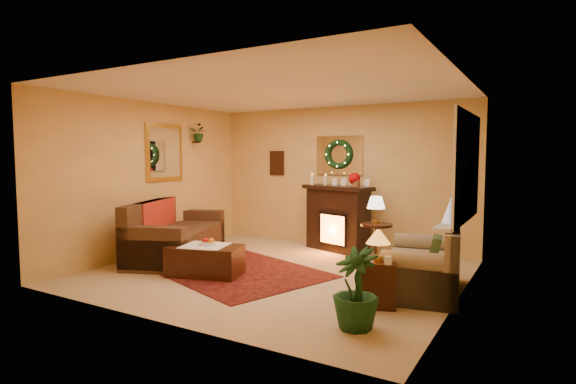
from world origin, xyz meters
The scene contains 31 objects.
floor centered at (0.00, 0.00, 0.00)m, with size 5.00×5.00×0.00m, color beige.
ceiling centered at (0.00, 0.00, 2.60)m, with size 5.00×5.00×0.00m, color white.
wall_back centered at (0.00, 2.25, 1.30)m, with size 5.00×5.00×0.00m, color #EFD88C.
wall_front centered at (0.00, -2.25, 1.30)m, with size 5.00×5.00×0.00m, color #EFD88C.
wall_left centered at (-2.50, 0.00, 1.30)m, with size 4.50×4.50×0.00m, color #EFD88C.
wall_right centered at (2.50, 0.00, 1.30)m, with size 4.50×4.50×0.00m, color #EFD88C.
area_rug centered at (-0.54, -0.23, 0.01)m, with size 2.52×1.89×0.01m, color #470A13.
sofa centered at (-1.94, 0.03, 0.43)m, with size 0.98×2.22×0.96m, color #55311A.
red_throw centered at (-2.02, 0.20, 0.46)m, with size 0.77×1.26×0.02m, color #BA2500.
fireplace centered at (0.15, 1.85, 0.55)m, with size 1.19×0.38×1.10m, color black.
poinsettia centered at (0.47, 1.83, 1.30)m, with size 0.20×0.20×0.20m, color #B00508.
mantel_candle_a centered at (-0.33, 1.80, 1.26)m, with size 0.06×0.06×0.19m, color white.
mantel_candle_b centered at (-0.07, 1.80, 1.26)m, with size 0.06×0.06×0.18m, color beige.
mantel_mirror centered at (0.00, 2.23, 1.70)m, with size 0.92×0.02×0.72m, color white.
wreath centered at (0.00, 2.19, 1.72)m, with size 0.55×0.55×0.11m, color #194719.
wall_art centered at (-1.35, 2.23, 1.55)m, with size 0.32×0.03×0.48m, color #381E11.
gold_mirror centered at (-2.48, 0.30, 1.75)m, with size 0.03×0.84×1.00m, color gold.
hanging_plant centered at (-2.34, 1.05, 1.97)m, with size 0.33×0.28×0.36m, color #194719.
loveseat centered at (2.06, 0.14, 0.42)m, with size 0.84×1.45×0.84m, color gray.
window_frame centered at (2.48, 0.55, 1.55)m, with size 0.03×1.86×1.36m, color white.
window_glass centered at (2.47, 0.55, 1.55)m, with size 0.02×1.70×1.22m, color black.
window_sill centered at (2.38, 0.55, 0.87)m, with size 0.22×1.86×0.04m, color white.
mini_tree centered at (2.38, 0.14, 1.04)m, with size 0.21×0.21×0.32m, color silver.
sill_plant centered at (2.41, 1.28, 1.08)m, with size 0.26×0.21×0.48m, color #1E5125.
side_table_round centered at (1.09, 1.22, 0.33)m, with size 0.49×0.49×0.64m, color #48231C.
lamp_cream centered at (1.07, 1.22, 0.88)m, with size 0.28×0.28×0.44m, color #FFE0BD.
end_table_square centered at (1.73, -0.64, 0.27)m, with size 0.42×0.42×0.51m, color black.
lamp_tiffany centered at (1.75, -0.66, 0.74)m, with size 0.27×0.27×0.40m, color gold.
coffee_table centered at (-0.78, -0.64, 0.21)m, with size 1.01×0.56×0.42m, color #432B17.
fruit_bowl centered at (-0.76, -0.61, 0.45)m, with size 0.23×0.23×0.05m, color silver.
floor_palm centered at (1.79, -1.42, 0.45)m, with size 1.34×1.34×2.40m, color #185317.
Camera 1 is at (3.36, -5.44, 1.68)m, focal length 28.00 mm.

